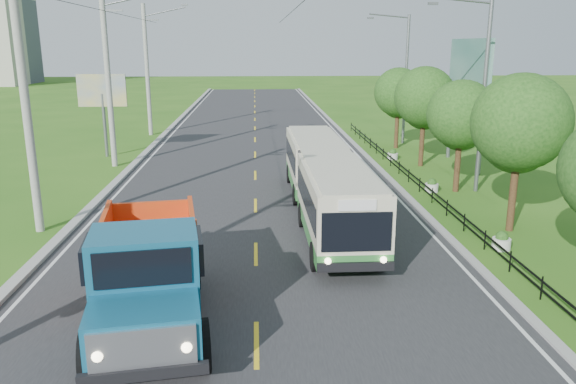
{
  "coord_description": "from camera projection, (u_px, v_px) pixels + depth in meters",
  "views": [
    {
      "loc": [
        0.05,
        -12.08,
        6.94
      ],
      "look_at": [
        1.17,
        7.11,
        1.9
      ],
      "focal_mm": 35.0,
      "sensor_mm": 36.0,
      "label": 1
    }
  ],
  "objects": [
    {
      "name": "ground",
      "position": [
        256.0,
        345.0,
        13.42
      ],
      "size": [
        240.0,
        240.0,
        0.0
      ],
      "primitive_type": "plane",
      "color": "#2E6317",
      "rests_on": "ground"
    },
    {
      "name": "road",
      "position": [
        255.0,
        168.0,
        32.73
      ],
      "size": [
        14.0,
        120.0,
        0.02
      ],
      "primitive_type": "cube",
      "color": "#28282B",
      "rests_on": "ground"
    },
    {
      "name": "curb_left",
      "position": [
        130.0,
        168.0,
        32.31
      ],
      "size": [
        0.4,
        120.0,
        0.15
      ],
      "primitive_type": "cube",
      "color": "#9E9E99",
      "rests_on": "ground"
    },
    {
      "name": "curb_right",
      "position": [
        376.0,
        166.0,
        33.12
      ],
      "size": [
        0.3,
        120.0,
        0.1
      ],
      "primitive_type": "cube",
      "color": "#9E9E99",
      "rests_on": "ground"
    },
    {
      "name": "edge_line_left",
      "position": [
        140.0,
        169.0,
        32.35
      ],
      "size": [
        0.12,
        120.0,
        0.0
      ],
      "primitive_type": "cube",
      "color": "silver",
      "rests_on": "road"
    },
    {
      "name": "edge_line_right",
      "position": [
        368.0,
        166.0,
        33.1
      ],
      "size": [
        0.12,
        120.0,
        0.0
      ],
      "primitive_type": "cube",
      "color": "silver",
      "rests_on": "road"
    },
    {
      "name": "centre_dash",
      "position": [
        256.0,
        344.0,
        13.41
      ],
      "size": [
        0.12,
        2.2,
        0.0
      ],
      "primitive_type": "cube",
      "color": "yellow",
      "rests_on": "road"
    },
    {
      "name": "railing_right",
      "position": [
        420.0,
        186.0,
        27.31
      ],
      "size": [
        0.04,
        40.0,
        0.6
      ],
      "primitive_type": "cube",
      "color": "black",
      "rests_on": "ground"
    },
    {
      "name": "pole_near",
      "position": [
        26.0,
        98.0,
        20.35
      ],
      "size": [
        3.51,
        0.32,
        10.0
      ],
      "color": "gray",
      "rests_on": "ground"
    },
    {
      "name": "pole_mid",
      "position": [
        109.0,
        79.0,
        31.94
      ],
      "size": [
        3.51,
        0.32,
        10.0
      ],
      "color": "gray",
      "rests_on": "ground"
    },
    {
      "name": "pole_far",
      "position": [
        148.0,
        70.0,
        43.53
      ],
      "size": [
        3.51,
        0.32,
        10.0
      ],
      "color": "gray",
      "rests_on": "ground"
    },
    {
      "name": "tree_third",
      "position": [
        520.0,
        127.0,
        20.82
      ],
      "size": [
        3.6,
        3.62,
        6.0
      ],
      "color": "#382314",
      "rests_on": "ground"
    },
    {
      "name": "tree_fourth",
      "position": [
        461.0,
        118.0,
        26.72
      ],
      "size": [
        3.24,
        3.31,
        5.4
      ],
      "color": "#382314",
      "rests_on": "ground"
    },
    {
      "name": "tree_fifth",
      "position": [
        425.0,
        100.0,
        32.44
      ],
      "size": [
        3.48,
        3.52,
        5.8
      ],
      "color": "#382314",
      "rests_on": "ground"
    },
    {
      "name": "tree_back",
      "position": [
        399.0,
        95.0,
        38.29
      ],
      "size": [
        3.3,
        3.36,
        5.5
      ],
      "color": "#382314",
      "rests_on": "ground"
    },
    {
      "name": "streetlight_mid",
      "position": [
        481.0,
        90.0,
        26.29
      ],
      "size": [
        3.02,
        0.2,
        9.07
      ],
      "color": "slate",
      "rests_on": "ground"
    },
    {
      "name": "streetlight_far",
      "position": [
        404.0,
        75.0,
        39.81
      ],
      "size": [
        3.02,
        0.2,
        9.07
      ],
      "color": "slate",
      "rests_on": "ground"
    },
    {
      "name": "planter_near",
      "position": [
        502.0,
        241.0,
        19.62
      ],
      "size": [
        0.64,
        0.64,
        0.67
      ],
      "color": "silver",
      "rests_on": "ground"
    },
    {
      "name": "planter_mid",
      "position": [
        432.0,
        186.0,
        27.35
      ],
      "size": [
        0.64,
        0.64,
        0.67
      ],
      "color": "silver",
      "rests_on": "ground"
    },
    {
      "name": "planter_far",
      "position": [
        393.0,
        155.0,
        35.07
      ],
      "size": [
        0.64,
        0.64,
        0.67
      ],
      "color": "silver",
      "rests_on": "ground"
    },
    {
      "name": "billboard_left",
      "position": [
        102.0,
        96.0,
        35.08
      ],
      "size": [
        3.0,
        0.2,
        5.2
      ],
      "color": "slate",
      "rests_on": "ground"
    },
    {
      "name": "billboard_right",
      "position": [
        469.0,
        74.0,
        32.07
      ],
      "size": [
        0.24,
        6.0,
        7.3
      ],
      "color": "slate",
      "rests_on": "ground"
    },
    {
      "name": "bus",
      "position": [
        325.0,
        178.0,
        23.06
      ],
      "size": [
        2.45,
        14.23,
        2.74
      ],
      "rotation": [
        0.0,
        0.0,
        0.01
      ],
      "color": "#2F7633",
      "rests_on": "ground"
    },
    {
      "name": "dump_truck",
      "position": [
        148.0,
        267.0,
        13.94
      ],
      "size": [
        3.49,
        7.05,
        2.84
      ],
      "rotation": [
        0.0,
        0.0,
        0.14
      ],
      "color": "#135575",
      "rests_on": "ground"
    }
  ]
}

